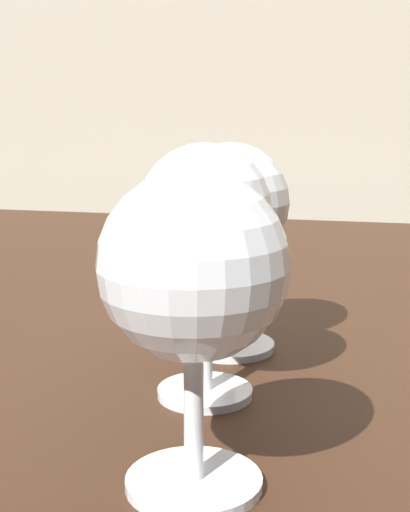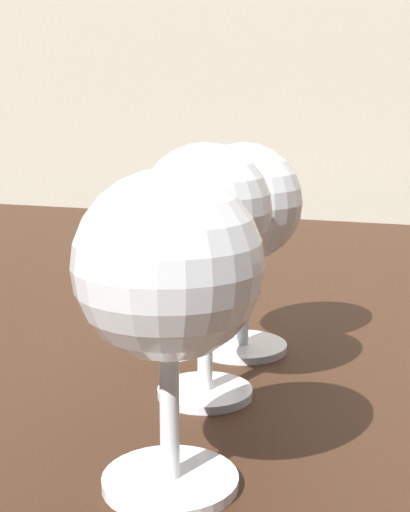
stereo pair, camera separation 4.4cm
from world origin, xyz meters
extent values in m
cube|color=#382114|center=(0.00, 0.00, 0.75)|extent=(1.52, 0.88, 0.03)
cylinder|color=white|center=(-0.02, -0.32, 0.77)|extent=(0.06, 0.06, 0.00)
cylinder|color=white|center=(-0.02, -0.32, 0.81)|extent=(0.01, 0.01, 0.07)
sphere|color=white|center=(-0.02, -0.32, 0.87)|extent=(0.08, 0.08, 0.08)
ellipsoid|color=maroon|center=(-0.02, -0.32, 0.86)|extent=(0.07, 0.07, 0.03)
cylinder|color=white|center=(-0.04, -0.21, 0.77)|extent=(0.06, 0.06, 0.00)
cylinder|color=white|center=(-0.04, -0.21, 0.81)|extent=(0.01, 0.01, 0.08)
sphere|color=white|center=(-0.04, -0.21, 0.88)|extent=(0.08, 0.08, 0.08)
ellipsoid|color=pink|center=(-0.04, -0.21, 0.88)|extent=(0.07, 0.07, 0.04)
cylinder|color=white|center=(-0.04, -0.12, 0.77)|extent=(0.06, 0.06, 0.00)
cylinder|color=white|center=(-0.04, -0.12, 0.81)|extent=(0.01, 0.01, 0.07)
sphere|color=white|center=(-0.04, -0.12, 0.87)|extent=(0.08, 0.08, 0.08)
ellipsoid|color=gold|center=(-0.04, -0.12, 0.87)|extent=(0.07, 0.07, 0.03)
camera|label=1|loc=(0.05, -0.63, 0.94)|focal=53.67mm
camera|label=2|loc=(0.09, -0.62, 0.94)|focal=53.67mm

